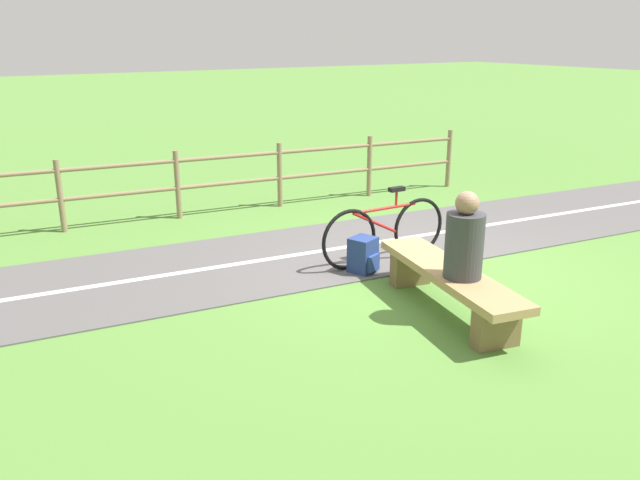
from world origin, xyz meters
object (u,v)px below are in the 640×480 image
Objects in this scene: bicycle at (385,232)px; person_seated at (464,241)px; bench at (449,282)px; backpack at (363,256)px.

person_seated is at bearing 78.73° from bicycle.
person_seated reaches higher than bench.
bicycle reaches higher than backpack.
person_seated reaches higher than backpack.
bench is 5.13× the size of backpack.
person_seated is 1.64m from backpack.
bicycle is at bearing -1.59° from bench.
bench is at bearing 78.54° from bicycle.
person_seated is (-0.20, 0.04, 0.48)m from bench.
backpack is (1.53, 0.05, -0.59)m from person_seated.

